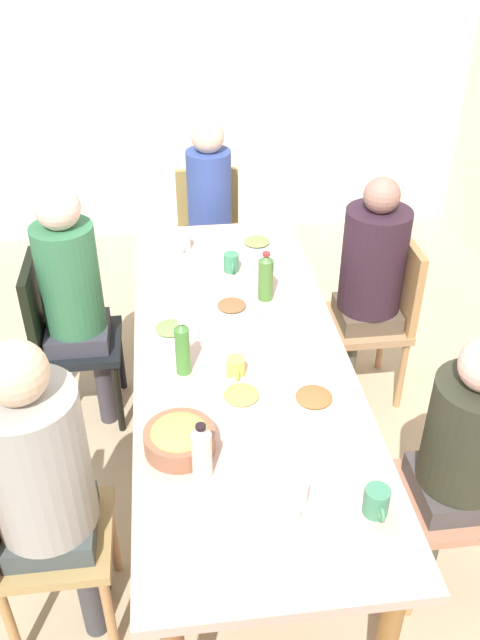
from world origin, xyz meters
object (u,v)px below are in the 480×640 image
(bottle_0, at_px, (202,452))
(bottle_1, at_px, (266,277))
(person_0, at_px, (42,472))
(cup_0, at_px, (236,368))
(chair_1, at_px, (476,483))
(chair_4, at_px, (382,311))
(plate_0, at_px, (241,397))
(bowl_0, at_px, (180,438))
(person_4, at_px, (370,273))
(person_1, at_px, (462,448))
(cup_1, at_px, (231,263))
(person_3, at_px, (73,289))
(plate_4, at_px, (314,399))
(chair_5, at_px, (209,235))
(person_5, at_px, (210,209))
(chair_0, at_px, (28,527))
(cup_4, at_px, (377,502))
(dining_table, at_px, (240,365))
(bottle_2, at_px, (182,348))
(cup_2, at_px, (294,495))
(chair_3, at_px, (62,333))
(plate_2, at_px, (257,244))
(cup_3, at_px, (182,241))
(plate_1, at_px, (232,308))

(bottle_0, height_order, bottle_1, bottle_1)
(person_0, distance_m, cup_0, 0.81)
(chair_1, relative_size, cup_0, 8.46)
(chair_4, height_order, plate_0, chair_4)
(plate_0, bearing_deg, bowl_0, -47.30)
(person_4, distance_m, bowl_0, 1.49)
(person_1, bearing_deg, cup_1, -151.06)
(person_3, bearing_deg, person_0, -0.11)
(plate_4, bearing_deg, chair_5, -173.10)
(person_5, height_order, cup_1, person_5)
(chair_0, distance_m, cup_4, 1.19)
(dining_table, distance_m, person_5, 1.46)
(chair_0, relative_size, bottle_2, 3.69)
(dining_table, height_order, cup_2, cup_2)
(cup_2, bearing_deg, person_1, 108.91)
(person_3, bearing_deg, chair_3, -90.00)
(plate_2, distance_m, cup_1, 0.29)
(person_0, xyz_separation_m, plate_2, (-1.47, 0.92, 0.01))
(chair_0, bearing_deg, plate_0, 109.69)
(cup_2, height_order, cup_4, cup_4)
(chair_0, distance_m, chair_3, 1.17)
(chair_1, relative_size, bottle_1, 3.81)
(chair_3, xyz_separation_m, cup_2, (1.39, 0.88, 0.30))
(chair_3, bearing_deg, chair_4, 90.00)
(cup_2, bearing_deg, person_3, -150.48)
(person_5, distance_m, cup_4, 2.35)
(bottle_0, bearing_deg, chair_0, -96.30)
(dining_table, height_order, chair_3, chair_3)
(cup_3, bearing_deg, plate_4, 18.41)
(chair_1, xyz_separation_m, chair_3, (-1.17, -1.62, 0.00))
(chair_4, xyz_separation_m, chair_5, (-0.96, -0.81, 0.00))
(person_0, xyz_separation_m, plate_1, (-0.88, 0.73, 0.01))
(plate_0, relative_size, cup_0, 2.25)
(chair_5, bearing_deg, bottle_0, -5.27)
(person_0, xyz_separation_m, cup_3, (-1.49, 0.53, 0.04))
(cup_1, bearing_deg, person_1, 28.94)
(person_5, height_order, bottle_1, person_5)
(bottle_0, distance_m, bottle_1, 1.10)
(person_4, bearing_deg, cup_0, -45.44)
(cup_0, bearing_deg, bottle_0, -18.80)
(plate_1, bearing_deg, person_4, 111.60)
(person_5, xyz_separation_m, plate_4, (1.81, 0.23, 0.05))
(dining_table, xyz_separation_m, plate_1, (-0.30, 0.00, 0.09))
(person_5, bearing_deg, bowl_0, -7.75)
(chair_0, height_order, bottle_2, bottle_2)
(plate_2, relative_size, plate_4, 0.99)
(bowl_0, bearing_deg, bottle_1, 154.43)
(chair_4, xyz_separation_m, bottle_1, (0.20, -0.65, 0.37))
(chair_1, distance_m, cup_2, 0.83)
(plate_2, bearing_deg, cup_4, 3.60)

